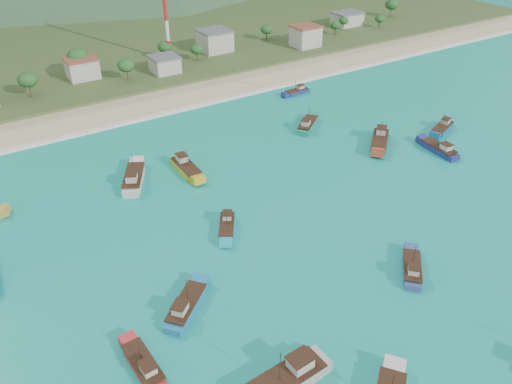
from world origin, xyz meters
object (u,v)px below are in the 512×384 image
boat_14 (186,307)px  boat_18 (308,125)px  boat_11 (144,366)px  boat_19 (227,227)px  boat_3 (442,129)px  boat_17 (412,269)px  boat_2 (186,168)px  boat_0 (297,92)px  boat_24 (380,141)px  boat_4 (134,179)px  boat_20 (439,150)px  boat_16 (285,381)px

boat_14 → boat_18: 69.48m
boat_11 → boat_19: (25.16, 21.41, -0.05)m
boat_11 → boat_3: bearing=14.0°
boat_11 → boat_17: size_ratio=1.10×
boat_2 → boat_14: size_ratio=1.14×
boat_0 → boat_11: (-77.07, -69.47, 0.10)m
boat_11 → boat_24: 80.66m
boat_24 → boat_17: bearing=101.0°
boat_0 → boat_19: 70.74m
boat_11 → boat_24: bearing=20.1°
boat_4 → boat_20: size_ratio=1.19×
boat_14 → boat_4: bearing=129.9°
boat_17 → boat_24: 47.13m
boat_3 → boat_16: (-78.85, -40.50, 0.35)m
boat_0 → boat_19: size_ratio=0.96×
boat_16 → boat_17: boat_16 is taller
boat_4 → boat_17: 59.96m
boat_18 → boat_24: (9.23, -17.13, 0.16)m
boat_3 → boat_18: (-28.37, 20.41, 0.07)m
boat_3 → boat_20: boat_20 is taller
boat_0 → boat_4: 64.71m
boat_4 → boat_18: bearing=29.7°
boat_17 → boat_20: boat_20 is taller
boat_19 → boat_2: bearing=-64.8°
boat_4 → boat_19: bearing=-43.5°
boat_2 → boat_4: size_ratio=0.89×
boat_3 → boat_17: bearing=104.9°
boat_2 → boat_17: boat_2 is taller
boat_0 → boat_17: (-31.72, -75.29, 0.10)m
boat_3 → boat_4: 79.19m
boat_20 → boat_24: 14.05m
boat_16 → boat_18: bearing=-42.5°
boat_11 → boat_20: (83.41, 20.65, 0.10)m
boat_4 → boat_20: (66.92, -26.08, -0.21)m
boat_14 → boat_18: bearing=86.6°
boat_14 → boat_16: size_ratio=0.74×
boat_17 → boat_18: boat_18 is taller
boat_17 → boat_20: size_ratio=0.82×
boat_0 → boat_3: bearing=-163.4°
boat_19 → boat_0: bearing=-104.8°
boat_18 → boat_20: 33.33m
boat_3 → boat_16: size_ratio=0.77×
boat_16 → boat_19: 35.45m
boat_18 → boat_0: bearing=113.2°
boat_2 → boat_0: bearing=-152.4°
boat_24 → boat_14: bearing=69.8°
boat_0 → boat_20: boat_20 is taller
boat_4 → boat_11: size_ratio=1.32×
boat_11 → boat_0: bearing=39.3°
boat_4 → boat_18: size_ratio=1.22×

